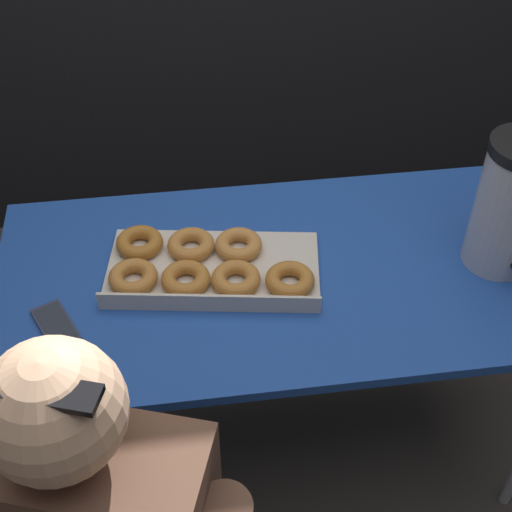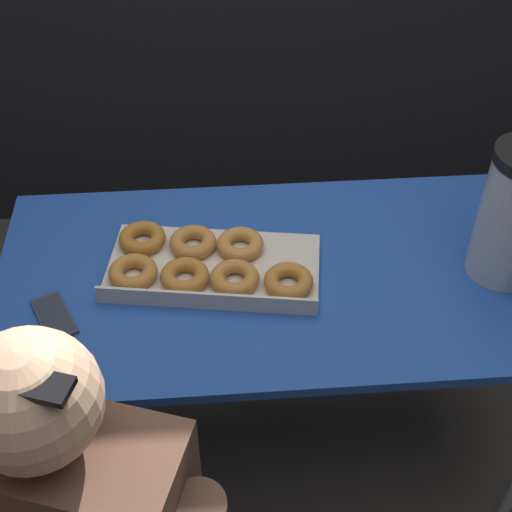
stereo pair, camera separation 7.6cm
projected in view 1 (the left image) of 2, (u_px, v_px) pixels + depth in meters
ground_plane at (270, 432)px, 2.33m from camera, size 12.00×12.00×0.00m
folding_table at (273, 284)px, 1.87m from camera, size 1.43×0.75×0.73m
donut_box at (206, 266)px, 1.81m from camera, size 0.58×0.36×0.05m
coffee_urn at (511, 205)px, 1.75m from camera, size 0.18×0.21×0.38m
cell_phone at (56, 325)px, 1.69m from camera, size 0.13×0.17×0.01m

